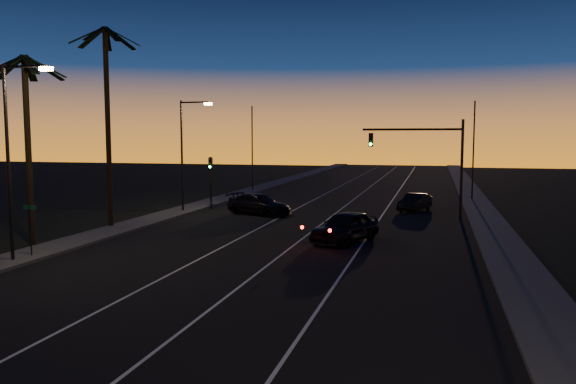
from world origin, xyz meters
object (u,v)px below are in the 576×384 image
(right_car, at_px, (415,202))
(lead_car, at_px, (345,227))
(cross_car, at_px, (259,204))
(signal_mast, at_px, (428,151))

(right_car, bearing_deg, lead_car, -102.80)
(lead_car, relative_size, right_car, 1.34)
(cross_car, bearing_deg, signal_mast, 8.26)
(signal_mast, xyz_separation_m, right_car, (-0.91, 3.19, -4.10))
(lead_car, distance_m, right_car, 14.59)
(signal_mast, relative_size, lead_car, 1.22)
(lead_car, xyz_separation_m, cross_car, (-7.92, 9.29, -0.09))
(lead_car, bearing_deg, right_car, 77.20)
(signal_mast, relative_size, cross_car, 1.26)
(lead_car, height_order, cross_car, lead_car)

